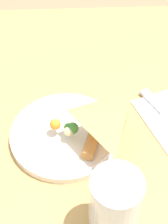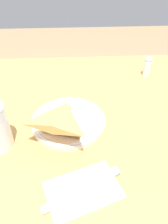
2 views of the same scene
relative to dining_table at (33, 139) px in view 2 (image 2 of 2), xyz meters
name	(u,v)px [view 2 (image 2 of 2)]	position (x,y,z in m)	size (l,w,h in m)	color
ground_plane	(51,223)	(0.00, 0.00, -0.65)	(6.00, 6.00, 0.00)	#997A56
dining_table	(33,139)	(0.00, 0.00, 0.00)	(1.22, 0.80, 0.75)	tan
plate_pizza	(68,120)	(-0.12, 0.04, 0.12)	(0.22, 0.22, 0.05)	silver
napkin_folded	(83,190)	(-0.16, 0.26, 0.11)	(0.19, 0.15, 0.00)	white
butter_knife	(87,187)	(-0.17, 0.25, 0.11)	(0.18, 0.11, 0.01)	#B2B2B7
salt_shaker	(147,66)	(-0.43, -0.23, 0.14)	(0.03, 0.03, 0.08)	silver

